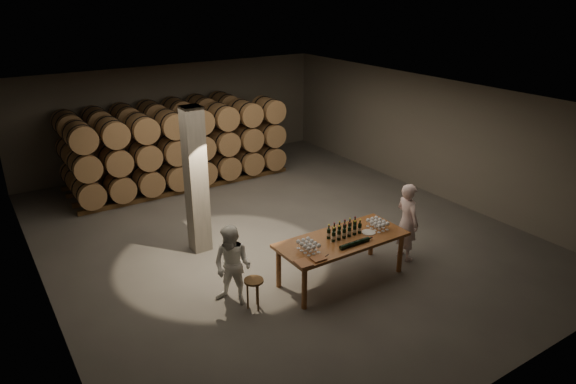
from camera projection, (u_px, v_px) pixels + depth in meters
room at (196, 181)px, 10.81m from camera, size 12.00×12.00×12.00m
tasting_table at (342, 243)px, 9.93m from camera, size 2.60×1.10×0.90m
barrel_stack_back at (155, 139)px, 15.27m from camera, size 5.48×0.95×2.31m
barrel_stack_front at (185, 148)px, 14.38m from camera, size 6.26×0.95×2.31m
bottle_cluster at (344, 231)px, 9.96m from camera, size 0.73×0.23×0.30m
lying_bottles at (355, 243)px, 9.62m from camera, size 0.78×0.08×0.08m
glass_cluster_left at (308, 244)px, 9.40m from camera, size 0.31×0.42×0.18m
glass_cluster_right at (378, 222)px, 10.27m from camera, size 0.31×0.42×0.18m
plate at (369, 232)px, 10.11m from camera, size 0.27×0.27×0.02m
notebook_near at (318, 259)px, 9.13m from camera, size 0.26×0.21×0.03m
notebook_corner at (303, 263)px, 8.99m from camera, size 0.26×0.32×0.03m
pen at (326, 256)px, 9.24m from camera, size 0.15×0.06×0.01m
stool at (254, 285)px, 9.13m from camera, size 0.35×0.35×0.59m
person_man at (407, 222)px, 10.72m from camera, size 0.46×0.65×1.69m
person_woman at (233, 266)px, 9.20m from camera, size 0.90×0.94×1.53m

